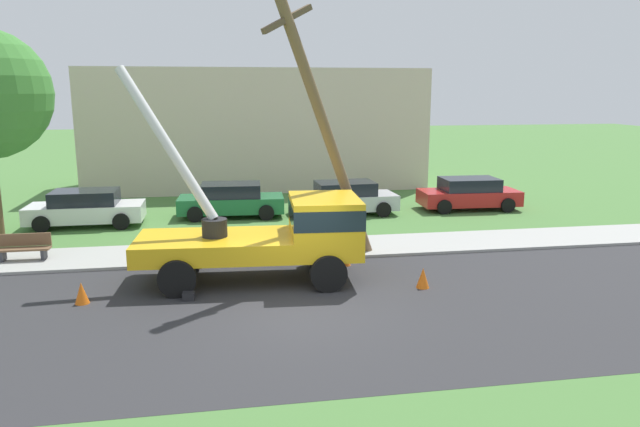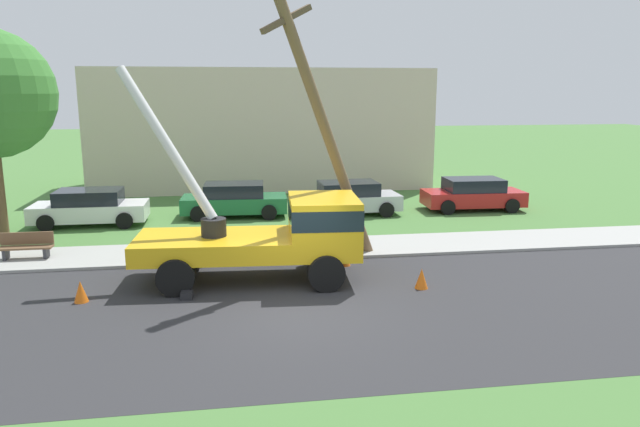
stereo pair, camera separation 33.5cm
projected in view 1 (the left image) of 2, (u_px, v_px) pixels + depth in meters
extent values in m
plane|color=#477538|center=(264.00, 213.00, 26.03)|extent=(120.00, 120.00, 0.00)
cube|color=#2B2B2D|center=(303.00, 311.00, 14.46)|extent=(80.00, 8.54, 0.01)
cube|color=#9E9E99|center=(279.00, 250.00, 19.81)|extent=(80.00, 2.58, 0.10)
cube|color=gold|center=(215.00, 246.00, 16.53)|extent=(4.44, 2.65, 0.55)
cube|color=gold|center=(325.00, 225.00, 16.76)|extent=(2.04, 2.51, 1.60)
cube|color=#19232D|center=(325.00, 213.00, 16.68)|extent=(2.06, 2.53, 0.56)
cylinder|color=black|center=(215.00, 228.00, 16.43)|extent=(0.70, 0.70, 0.50)
cylinder|color=silver|center=(167.00, 143.00, 16.45)|extent=(2.81, 1.81, 4.26)
cube|color=black|center=(189.00, 296.00, 15.25)|extent=(0.32, 0.32, 0.20)
cube|color=black|center=(199.00, 264.00, 18.07)|extent=(0.32, 0.32, 0.20)
cylinder|color=black|center=(328.00, 273.00, 15.80)|extent=(1.00, 0.30, 1.00)
cylinder|color=black|center=(319.00, 250.00, 18.14)|extent=(1.00, 0.30, 1.00)
cylinder|color=black|center=(177.00, 279.00, 15.37)|extent=(1.00, 0.30, 1.00)
cylinder|color=black|center=(187.00, 254.00, 17.71)|extent=(1.00, 0.30, 1.00)
cylinder|color=brown|center=(326.00, 132.00, 17.58)|extent=(3.63, 2.44, 8.30)
cube|color=brown|center=(287.00, 19.00, 16.00)|extent=(1.53, 1.04, 0.90)
cone|color=orange|center=(423.00, 278.00, 16.13)|extent=(0.36, 0.36, 0.56)
cone|color=orange|center=(82.00, 293.00, 14.93)|extent=(0.36, 0.36, 0.56)
cone|color=orange|center=(345.00, 257.00, 18.18)|extent=(0.36, 0.36, 0.56)
cube|color=silver|center=(86.00, 212.00, 23.43)|extent=(4.40, 1.81, 0.65)
cube|color=black|center=(85.00, 197.00, 23.31)|extent=(2.47, 1.66, 0.55)
cylinder|color=black|center=(121.00, 221.00, 22.85)|extent=(0.64, 0.22, 0.64)
cylinder|color=black|center=(128.00, 212.00, 24.59)|extent=(0.64, 0.22, 0.64)
cylinder|color=black|center=(41.00, 224.00, 22.38)|extent=(0.64, 0.22, 0.64)
cylinder|color=black|center=(54.00, 215.00, 24.11)|extent=(0.64, 0.22, 0.64)
cube|color=#1E6638|center=(231.00, 204.00, 25.15)|extent=(4.49, 2.03, 0.65)
cube|color=black|center=(231.00, 190.00, 25.02)|extent=(2.55, 1.78, 0.55)
cylinder|color=black|center=(266.00, 213.00, 24.48)|extent=(0.64, 0.22, 0.64)
cylinder|color=black|center=(265.00, 204.00, 26.23)|extent=(0.64, 0.22, 0.64)
cylinder|color=black|center=(195.00, 214.00, 24.15)|extent=(0.64, 0.22, 0.64)
cylinder|color=black|center=(199.00, 206.00, 25.90)|extent=(0.64, 0.22, 0.64)
cube|color=#B7B7BF|center=(345.00, 202.00, 25.63)|extent=(4.47, 1.97, 0.65)
cube|color=black|center=(345.00, 188.00, 25.51)|extent=(2.53, 1.75, 0.55)
cylinder|color=black|center=(383.00, 210.00, 25.11)|extent=(0.64, 0.22, 0.64)
cylinder|color=black|center=(371.00, 202.00, 26.83)|extent=(0.64, 0.22, 0.64)
cylinder|color=black|center=(316.00, 212.00, 24.52)|extent=(0.64, 0.22, 0.64)
cylinder|color=black|center=(308.00, 204.00, 26.24)|extent=(0.64, 0.22, 0.64)
cube|color=#B21E1E|center=(469.00, 197.00, 26.69)|extent=(4.46, 1.96, 0.65)
cube|color=black|center=(469.00, 184.00, 26.57)|extent=(2.52, 1.75, 0.55)
cylinder|color=black|center=(508.00, 205.00, 26.05)|extent=(0.64, 0.22, 0.64)
cylinder|color=black|center=(491.00, 198.00, 27.80)|extent=(0.64, 0.22, 0.64)
cylinder|color=black|center=(444.00, 207.00, 25.68)|extent=(0.64, 0.22, 0.64)
cylinder|color=black|center=(431.00, 199.00, 27.42)|extent=(0.64, 0.22, 0.64)
cube|color=brown|center=(23.00, 249.00, 18.41)|extent=(1.60, 0.44, 0.06)
cube|color=brown|center=(24.00, 240.00, 18.55)|extent=(1.60, 0.06, 0.40)
cube|color=#333338|center=(3.00, 257.00, 18.35)|extent=(0.10, 0.40, 0.45)
cube|color=#333338|center=(44.00, 255.00, 18.55)|extent=(0.10, 0.40, 0.45)
cube|color=beige|center=(257.00, 128.00, 32.96)|extent=(18.00, 6.00, 6.40)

